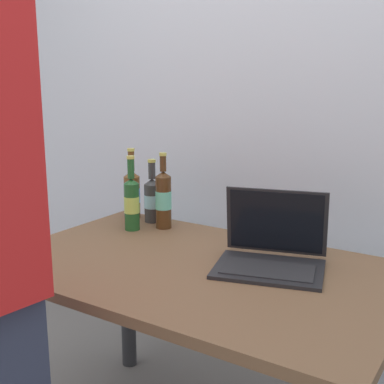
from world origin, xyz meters
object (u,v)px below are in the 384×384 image
(beer_bottle_dark, at_px, (132,202))
(beer_bottle_amber, at_px, (132,193))
(laptop, at_px, (272,250))
(beer_bottle_green, at_px, (163,198))
(beer_bottle_brown, at_px, (152,199))

(beer_bottle_dark, xyz_separation_m, beer_bottle_amber, (-0.12, 0.15, -0.00))
(beer_bottle_dark, bearing_deg, laptop, -5.96)
(beer_bottle_green, distance_m, beer_bottle_dark, 0.13)
(beer_bottle_dark, distance_m, beer_bottle_amber, 0.19)
(beer_bottle_green, distance_m, beer_bottle_amber, 0.22)
(beer_bottle_green, relative_size, beer_bottle_dark, 1.03)
(beer_bottle_dark, relative_size, beer_bottle_brown, 1.12)
(beer_bottle_green, bearing_deg, beer_bottle_amber, 166.23)
(beer_bottle_green, bearing_deg, beer_bottle_dark, -135.30)
(beer_bottle_dark, bearing_deg, beer_bottle_green, 44.70)
(beer_bottle_green, height_order, beer_bottle_dark, beer_bottle_green)
(laptop, xyz_separation_m, beer_bottle_brown, (-0.66, 0.21, 0.05))
(laptop, xyz_separation_m, beer_bottle_green, (-0.56, 0.16, 0.07))
(beer_bottle_brown, height_order, beer_bottle_amber, beer_bottle_amber)
(laptop, bearing_deg, beer_bottle_dark, 174.04)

